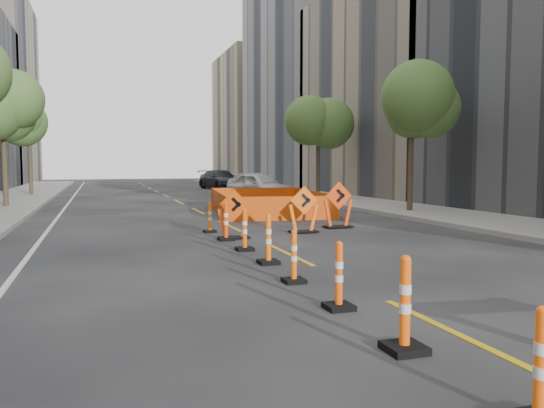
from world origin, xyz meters
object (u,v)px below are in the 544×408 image
object	(u,v)px
channelizer_0	(541,367)
parked_car_far	(220,180)
channelizer_2	(339,275)
channelizer_3	(294,256)
channelizer_5	(245,230)
channelizer_4	(268,239)
parked_car_near	(259,186)
chevron_sign_right	(338,205)
parked_car_mid	(254,184)
chevron_sign_left	(234,214)
chevron_sign_center	(304,210)
channelizer_7	(210,217)
channelizer_1	(405,304)
channelizer_6	(226,221)

from	to	relation	value
channelizer_0	parked_car_far	bearing A→B (deg)	81.00
channelizer_2	channelizer_3	world-z (taller)	channelizer_2
channelizer_5	parked_car_far	size ratio (longest dim) A/B	0.19
channelizer_4	parked_car_far	size ratio (longest dim) A/B	0.19
channelizer_0	channelizer_3	distance (m)	5.51
channelizer_4	parked_car_near	xyz separation A→B (m)	(5.73, 19.68, 0.28)
chevron_sign_right	parked_car_mid	size ratio (longest dim) A/B	0.34
chevron_sign_left	chevron_sign_center	size ratio (longest dim) A/B	0.97
channelizer_7	chevron_sign_left	xyz separation A→B (m)	(0.37, -1.60, 0.23)
channelizer_5	parked_car_far	bearing A→B (deg)	78.48
channelizer_3	chevron_sign_right	bearing A→B (deg)	59.36
channelizer_1	channelizer_3	xyz separation A→B (m)	(0.04, 3.67, -0.07)
chevron_sign_right	channelizer_6	bearing A→B (deg)	-160.78
chevron_sign_center	parked_car_mid	size ratio (longest dim) A/B	0.32
channelizer_7	chevron_sign_right	size ratio (longest dim) A/B	0.61
channelizer_3	channelizer_5	world-z (taller)	channelizer_5
channelizer_6	parked_car_mid	distance (m)	22.34
channelizer_0	channelizer_6	size ratio (longest dim) A/B	0.92
channelizer_1	channelizer_4	size ratio (longest dim) A/B	1.04
channelizer_0	parked_car_mid	bearing A→B (deg)	77.81
channelizer_1	channelizer_5	xyz separation A→B (m)	(0.12, 7.35, -0.03)
channelizer_6	parked_car_far	size ratio (longest dim) A/B	0.20
chevron_sign_left	parked_car_near	size ratio (longest dim) A/B	0.29
channelizer_6	chevron_sign_right	distance (m)	4.50
channelizer_3	channelizer_4	world-z (taller)	channelizer_4
channelizer_1	channelizer_2	world-z (taller)	channelizer_1
channelizer_2	parked_car_mid	bearing A→B (deg)	76.21
channelizer_3	parked_car_mid	size ratio (longest dim) A/B	0.22
channelizer_4	chevron_sign_center	size ratio (longest dim) A/B	0.74
channelizer_6	channelizer_7	distance (m)	1.84
channelizer_1	parked_car_near	bearing A→B (deg)	76.86
parked_car_far	channelizer_5	bearing A→B (deg)	-112.88
channelizer_5	channelizer_3	bearing A→B (deg)	-91.32
parked_car_near	parked_car_far	bearing A→B (deg)	65.40
channelizer_1	parked_car_mid	bearing A→B (deg)	76.92
channelizer_0	channelizer_4	size ratio (longest dim) A/B	0.94
channelizer_0	parked_car_mid	size ratio (longest dim) A/B	0.22
parked_car_far	channelizer_4	bearing A→B (deg)	-112.22
chevron_sign_center	channelizer_7	bearing A→B (deg)	166.79
parked_car_near	channelizer_7	bearing A→B (deg)	-134.46
channelizer_2	parked_car_near	world-z (taller)	parked_car_near
channelizer_0	chevron_sign_right	distance (m)	13.33
channelizer_0	chevron_sign_center	bearing A→B (deg)	77.49
channelizer_7	parked_car_far	distance (m)	28.42
channelizer_1	chevron_sign_right	xyz separation A→B (m)	(4.27, 10.82, 0.22)
channelizer_1	channelizer_6	size ratio (longest dim) A/B	1.02
channelizer_7	channelizer_3	bearing A→B (deg)	-89.71
channelizer_1	parked_car_near	world-z (taller)	parked_car_near
channelizer_4	channelizer_6	world-z (taller)	channelizer_6
channelizer_4	chevron_sign_center	xyz separation A→B (m)	(2.58, 4.51, 0.19)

